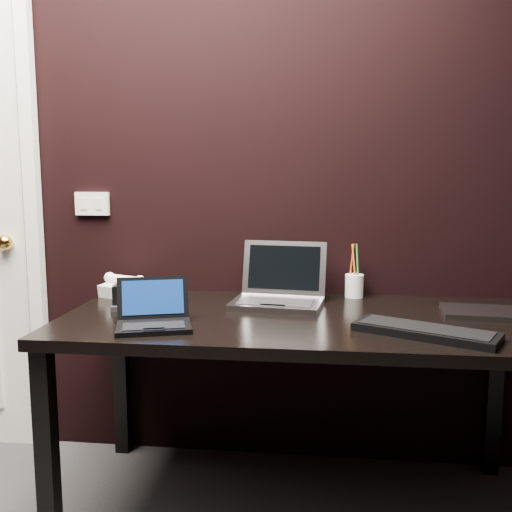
# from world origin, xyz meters

# --- Properties ---
(wall_back) EXTENTS (4.00, 0.00, 4.00)m
(wall_back) POSITION_xyz_m (0.00, 1.80, 1.30)
(wall_back) COLOR black
(wall_back) RESTS_ON ground
(wall_switch) EXTENTS (0.15, 0.02, 0.10)m
(wall_switch) POSITION_xyz_m (-0.62, 1.79, 1.12)
(wall_switch) COLOR silver
(wall_switch) RESTS_ON wall_back
(desk) EXTENTS (1.70, 0.80, 0.74)m
(desk) POSITION_xyz_m (0.30, 1.40, 0.66)
(desk) COLOR black
(desk) RESTS_ON ground
(netbook) EXTENTS (0.30, 0.28, 0.16)m
(netbook) POSITION_xyz_m (-0.17, 1.19, 0.77)
(netbook) COLOR black
(netbook) RESTS_ON desk
(silver_laptop) EXTENTS (0.37, 0.34, 0.24)m
(silver_laptop) POSITION_xyz_m (0.22, 1.58, 0.78)
(silver_laptop) COLOR #9C9BA1
(silver_laptop) RESTS_ON desk
(ext_keyboard) EXTENTS (0.47, 0.34, 0.03)m
(ext_keyboard) POSITION_xyz_m (0.71, 1.20, 0.75)
(ext_keyboard) COLOR black
(ext_keyboard) RESTS_ON desk
(closed_laptop) EXTENTS (0.30, 0.23, 0.02)m
(closed_laptop) POSITION_xyz_m (0.97, 1.49, 0.75)
(closed_laptop) COLOR gray
(closed_laptop) RESTS_ON desk
(desk_phone) EXTENTS (0.22, 0.21, 0.10)m
(desk_phone) POSITION_xyz_m (-0.43, 1.65, 0.78)
(desk_phone) COLOR silver
(desk_phone) RESTS_ON desk
(mobile_phone) EXTENTS (0.06, 0.05, 0.09)m
(mobile_phone) POSITION_xyz_m (-0.38, 1.41, 0.77)
(mobile_phone) COLOR black
(mobile_phone) RESTS_ON desk
(pen_cup) EXTENTS (0.08, 0.08, 0.22)m
(pen_cup) POSITION_xyz_m (0.52, 1.75, 0.79)
(pen_cup) COLOR white
(pen_cup) RESTS_ON desk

